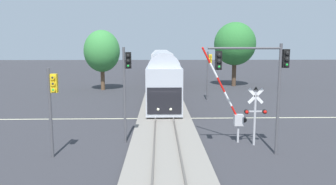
# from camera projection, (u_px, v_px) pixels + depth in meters

# --- Properties ---
(ground_plane) EXTENTS (220.00, 220.00, 0.00)m
(ground_plane) POSITION_uv_depth(u_px,v_px,m) (164.00, 118.00, 26.70)
(ground_plane) COLOR #333338
(road_centre_stripe) EXTENTS (44.00, 0.20, 0.01)m
(road_centre_stripe) POSITION_uv_depth(u_px,v_px,m) (164.00, 118.00, 26.70)
(road_centre_stripe) COLOR beige
(road_centre_stripe) RESTS_ON ground
(railway_track) EXTENTS (4.40, 80.00, 0.32)m
(railway_track) POSITION_uv_depth(u_px,v_px,m) (164.00, 117.00, 26.69)
(railway_track) COLOR gray
(railway_track) RESTS_ON ground
(commuter_train) EXTENTS (3.04, 61.40, 5.16)m
(commuter_train) POSITION_uv_depth(u_px,v_px,m) (162.00, 65.00, 53.61)
(commuter_train) COLOR #B2B7C1
(commuter_train) RESTS_ON railway_track
(crossing_gate_near) EXTENTS (2.92, 0.40, 5.97)m
(crossing_gate_near) POSITION_uv_depth(u_px,v_px,m) (235.00, 112.00, 19.81)
(crossing_gate_near) COLOR #B7B7BC
(crossing_gate_near) RESTS_ON ground
(crossing_signal_mast) EXTENTS (1.36, 0.44, 3.64)m
(crossing_signal_mast) POSITION_uv_depth(u_px,v_px,m) (255.00, 110.00, 19.21)
(crossing_signal_mast) COLOR #B2B2B7
(crossing_signal_mast) RESTS_ON ground
(traffic_signal_near_right) EXTENTS (4.40, 0.38, 6.17)m
(traffic_signal_near_right) POSITION_uv_depth(u_px,v_px,m) (260.00, 72.00, 17.19)
(traffic_signal_near_right) COLOR #4C4C51
(traffic_signal_near_right) RESTS_ON ground
(traffic_signal_near_left) EXTENTS (0.53, 0.38, 4.88)m
(traffic_signal_near_left) POSITION_uv_depth(u_px,v_px,m) (52.00, 98.00, 16.95)
(traffic_signal_near_left) COLOR #4C4C51
(traffic_signal_near_left) RESTS_ON ground
(traffic_signal_far_side) EXTENTS (0.53, 0.38, 5.40)m
(traffic_signal_far_side) POSITION_uv_depth(u_px,v_px,m) (209.00, 68.00, 35.00)
(traffic_signal_far_side) COLOR #4C4C51
(traffic_signal_far_side) RESTS_ON ground
(traffic_signal_median) EXTENTS (0.53, 0.38, 5.96)m
(traffic_signal_median) POSITION_uv_depth(u_px,v_px,m) (126.00, 80.00, 19.55)
(traffic_signal_median) COLOR #4C4C51
(traffic_signal_median) RESTS_ON ground
(oak_behind_train) EXTENTS (4.84, 4.84, 8.14)m
(oak_behind_train) POSITION_uv_depth(u_px,v_px,m) (102.00, 51.00, 43.15)
(oak_behind_train) COLOR brown
(oak_behind_train) RESTS_ON ground
(oak_far_right) EXTENTS (6.13, 6.13, 9.49)m
(oak_far_right) POSITION_uv_depth(u_px,v_px,m) (235.00, 44.00, 47.22)
(oak_far_right) COLOR #4C3828
(oak_far_right) RESTS_ON ground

